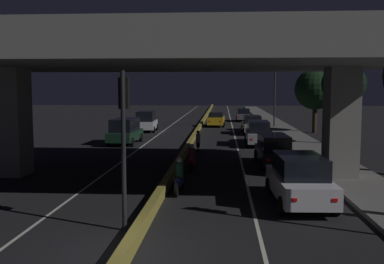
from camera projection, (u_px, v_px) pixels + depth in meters
name	position (u px, v px, depth m)	size (l,w,h in m)	color
ground_plane	(129.00, 255.00, 11.79)	(200.00, 200.00, 0.00)	black
lane_line_left_inner	(165.00, 130.00, 46.78)	(0.12, 126.00, 0.00)	beige
lane_line_right_inner	(233.00, 130.00, 46.30)	(0.12, 126.00, 0.00)	beige
median_divider	(199.00, 128.00, 46.52)	(0.31, 126.00, 0.44)	olive
sidewalk_right	(294.00, 137.00, 39.00)	(2.79, 126.00, 0.17)	#5B5956
elevated_overpass	(172.00, 55.00, 21.57)	(20.92, 13.27, 7.76)	gray
traffic_light_left_of_median	(124.00, 122.00, 13.62)	(0.30, 0.49, 4.90)	black
street_lamp	(272.00, 82.00, 48.75)	(2.40, 0.32, 8.56)	#2D2D30
car_white_lead	(299.00, 179.00, 16.92)	(2.19, 4.84, 1.86)	silver
car_black_second	(274.00, 149.00, 25.27)	(1.95, 4.64, 1.75)	black
car_silver_third	(258.00, 133.00, 34.08)	(1.93, 4.19, 1.88)	gray
car_silver_fourth	(252.00, 124.00, 42.72)	(1.94, 4.51, 1.76)	gray
car_taxi_yellow_fifth	(216.00, 119.00, 50.93)	(2.06, 4.30, 1.59)	gold
car_grey_sixth	(243.00, 115.00, 58.86)	(1.99, 4.06, 1.64)	#515459
car_dark_green_lead_oncoming	(125.00, 131.00, 35.00)	(2.14, 4.83, 2.00)	black
car_white_second_oncoming	(146.00, 121.00, 45.03)	(2.14, 4.23, 2.03)	silver
motorcycle_blue_filtering_near	(179.00, 178.00, 18.66)	(0.34, 1.95, 1.51)	black
motorcycle_red_filtering_mid	(192.00, 159.00, 23.81)	(0.33, 1.93, 1.43)	black
motorcycle_black_filtering_far	(198.00, 143.00, 30.77)	(0.33, 1.87, 1.47)	black
roadside_tree_kerbside_mid	(344.00, 85.00, 33.43)	(3.25, 3.25, 6.28)	#38281C
roadside_tree_kerbside_far	(315.00, 89.00, 43.39)	(3.98, 3.98, 6.24)	#2D2116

